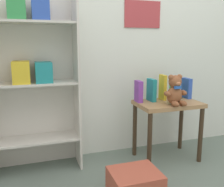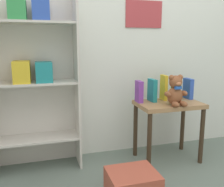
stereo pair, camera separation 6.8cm
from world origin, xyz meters
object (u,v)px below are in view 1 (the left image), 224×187
book_standing_yellow (163,87)px  storage_bin (135,185)px  book_standing_teal (151,90)px  teddy_bear (175,91)px  bookshelf_side (32,72)px  book_standing_purple (139,91)px  display_table (168,113)px  book_standing_blue (186,88)px  book_standing_green (174,88)px

book_standing_yellow → storage_bin: 0.98m
book_standing_teal → teddy_bear: bearing=-57.7°
teddy_bear → storage_bin: bearing=-144.0°
bookshelf_side → book_standing_purple: bearing=-7.1°
bookshelf_side → display_table: 1.23m
bookshelf_side → display_table: (1.15, -0.20, -0.39)m
display_table → book_standing_teal: 0.25m
display_table → book_standing_blue: (0.25, 0.10, 0.20)m
book_standing_blue → teddy_bear: bearing=-139.5°
storage_bin → book_standing_yellow: bearing=48.5°
book_standing_green → teddy_bear: bearing=-122.4°
book_standing_purple → book_standing_yellow: bearing=6.8°
display_table → book_standing_purple: 0.33m
teddy_bear → storage_bin: 0.87m
bookshelf_side → book_standing_blue: bookshelf_side is taller
display_table → book_standing_teal: book_standing_teal is taller
book_standing_blue → book_standing_green: bearing=178.1°
book_standing_yellow → book_standing_blue: size_ratio=1.21×
display_table → book_standing_yellow: bearing=90.0°
book_standing_purple → book_standing_blue: 0.51m
display_table → teddy_bear: teddy_bear is taller
bookshelf_side → display_table: bearing=-9.8°
display_table → book_standing_purple: book_standing_purple is taller
book_standing_purple → book_standing_teal: bearing=1.2°
book_standing_teal → storage_bin: 0.89m
book_standing_purple → book_standing_yellow: (0.25, 0.02, 0.02)m
display_table → book_standing_green: size_ratio=2.74×
book_standing_blue → storage_bin: size_ratio=0.57×
display_table → teddy_bear: 0.24m
display_table → book_standing_blue: size_ratio=2.95×
display_table → bookshelf_side: bearing=170.2°
teddy_bear → book_standing_yellow: 0.21m
book_standing_purple → book_standing_green: (0.38, 0.02, 0.01)m
book_standing_teal → book_standing_green: bearing=3.5°
teddy_bear → book_standing_blue: size_ratio=1.35×
book_standing_teal → storage_bin: book_standing_teal is taller
book_standing_teal → display_table: bearing=-35.0°
bookshelf_side → teddy_bear: (1.15, -0.31, -0.17)m
book_standing_yellow → book_standing_blue: (0.25, -0.01, -0.02)m
book_standing_teal → storage_bin: (-0.40, -0.58, -0.55)m
teddy_bear → book_standing_green: 0.25m
teddy_bear → book_standing_blue: 0.33m
bookshelf_side → book_standing_yellow: 1.17m
book_standing_yellow → storage_bin: bearing=-129.3°
storage_bin → teddy_bear: bearing=36.0°
teddy_bear → book_standing_yellow: size_ratio=1.12×
display_table → storage_bin: 0.80m
book_standing_purple → book_standing_teal: (0.13, -0.00, 0.01)m
book_standing_blue → storage_bin: 1.12m
book_standing_green → book_standing_purple: bearing=-178.5°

